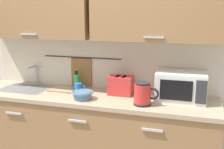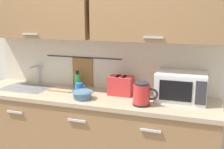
{
  "view_description": "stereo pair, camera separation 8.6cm",
  "coord_description": "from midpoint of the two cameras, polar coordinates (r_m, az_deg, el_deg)",
  "views": [
    {
      "loc": [
        0.97,
        -2.14,
        1.7
      ],
      "look_at": [
        0.23,
        0.33,
        1.12
      ],
      "focal_mm": 43.22,
      "sensor_mm": 36.0,
      "label": 1
    },
    {
      "loc": [
        1.05,
        -2.12,
        1.7
      ],
      "look_at": [
        0.23,
        0.33,
        1.12
      ],
      "focal_mm": 43.22,
      "sensor_mm": 36.0,
      "label": 2
    }
  ],
  "objects": [
    {
      "name": "dish_soap_bottle",
      "position": [
        2.98,
        -8.33,
        -1.33
      ],
      "size": [
        0.06,
        0.06,
        0.2
      ],
      "color": "green",
      "rests_on": "counter_unit"
    },
    {
      "name": "sink_faucet",
      "position": [
        3.26,
        -16.73,
        0.53
      ],
      "size": [
        0.09,
        0.17,
        0.22
      ],
      "color": "#B2B5BA",
      "rests_on": "counter_unit"
    },
    {
      "name": "electric_kettle",
      "position": [
        2.43,
        5.56,
        -4.15
      ],
      "size": [
        0.23,
        0.16,
        0.21
      ],
      "color": "black",
      "rests_on": "counter_unit"
    },
    {
      "name": "mixing_bowl",
      "position": [
        2.61,
        -7.22,
        -4.26
      ],
      "size": [
        0.21,
        0.21,
        0.08
      ],
      "color": "#4C7093",
      "rests_on": "counter_unit"
    },
    {
      "name": "microwave",
      "position": [
        2.63,
        13.47,
        -2.36
      ],
      "size": [
        0.46,
        0.35,
        0.27
      ],
      "color": "white",
      "rests_on": "counter_unit"
    },
    {
      "name": "toaster",
      "position": [
        2.73,
        0.98,
        -2.3
      ],
      "size": [
        0.26,
        0.17,
        0.19
      ],
      "color": "red",
      "rests_on": "counter_unit"
    },
    {
      "name": "wooden_spoon",
      "position": [
        2.87,
        -11.46,
        -3.64
      ],
      "size": [
        0.28,
        0.04,
        0.01
      ],
      "color": "#9E7042",
      "rests_on": "counter_unit"
    },
    {
      "name": "mug_near_sink",
      "position": [
        2.85,
        -7.89,
        -2.78
      ],
      "size": [
        0.12,
        0.08,
        0.09
      ],
      "color": "blue",
      "rests_on": "counter_unit"
    },
    {
      "name": "counter_unit",
      "position": [
        2.92,
        -5.67,
        -12.65
      ],
      "size": [
        2.53,
        0.64,
        0.9
      ],
      "color": "#997047",
      "rests_on": "ground"
    },
    {
      "name": "back_wall_assembly",
      "position": [
        2.85,
        -4.18,
        9.06
      ],
      "size": [
        3.7,
        0.41,
        2.5
      ],
      "color": "silver",
      "rests_on": "ground"
    }
  ]
}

